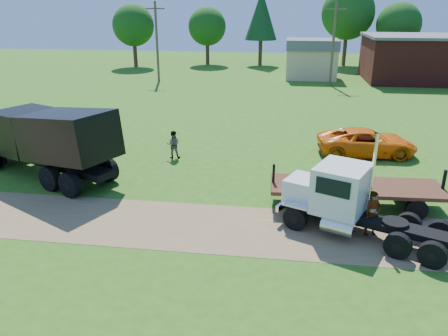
# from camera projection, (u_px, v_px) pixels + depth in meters

# --- Properties ---
(ground) EXTENTS (140.00, 140.00, 0.00)m
(ground) POSITION_uv_depth(u_px,v_px,m) (253.00, 230.00, 17.92)
(ground) COLOR #2F5A13
(ground) RESTS_ON ground
(dirt_track) EXTENTS (120.00, 4.20, 0.01)m
(dirt_track) POSITION_uv_depth(u_px,v_px,m) (253.00, 230.00, 17.92)
(dirt_track) COLOR brown
(dirt_track) RESTS_ON ground
(white_semi_tractor) EXTENTS (6.84, 4.66, 4.11)m
(white_semi_tractor) POSITION_uv_depth(u_px,v_px,m) (342.00, 198.00, 17.46)
(white_semi_tractor) COLOR black
(white_semi_tractor) RESTS_ON ground
(black_dump_truck) EXTENTS (9.11, 6.11, 3.96)m
(black_dump_truck) POSITION_uv_depth(u_px,v_px,m) (48.00, 138.00, 22.64)
(black_dump_truck) COLOR black
(black_dump_truck) RESTS_ON ground
(orange_pickup) EXTENTS (6.08, 3.26, 1.62)m
(orange_pickup) POSITION_uv_depth(u_px,v_px,m) (367.00, 142.00, 26.55)
(orange_pickup) COLOR orange
(orange_pickup) RESTS_ON ground
(flatbed_trailer) EXTENTS (7.70, 2.60, 1.95)m
(flatbed_trailer) POSITION_uv_depth(u_px,v_px,m) (356.00, 190.00, 19.63)
(flatbed_trailer) COLOR #3B2413
(flatbed_trailer) RESTS_ON ground
(spectator_a) EXTENTS (0.81, 0.69, 1.87)m
(spectator_a) POSITION_uv_depth(u_px,v_px,m) (373.00, 214.00, 17.23)
(spectator_a) COLOR #999999
(spectator_a) RESTS_ON ground
(spectator_b) EXTENTS (0.90, 0.75, 1.68)m
(spectator_b) POSITION_uv_depth(u_px,v_px,m) (173.00, 144.00, 26.02)
(spectator_b) COLOR #999999
(spectator_b) RESTS_ON ground
(brick_building) EXTENTS (15.40, 10.40, 5.30)m
(brick_building) POSITION_uv_depth(u_px,v_px,m) (431.00, 58.00, 51.70)
(brick_building) COLOR maroon
(brick_building) RESTS_ON ground
(tan_shed) EXTENTS (6.20, 5.40, 4.70)m
(tan_shed) POSITION_uv_depth(u_px,v_px,m) (311.00, 58.00, 53.61)
(tan_shed) COLOR tan
(tan_shed) RESTS_ON ground
(utility_poles) EXTENTS (42.20, 0.28, 9.00)m
(utility_poles) POSITION_uv_depth(u_px,v_px,m) (333.00, 43.00, 47.91)
(utility_poles) COLOR #493C29
(utility_poles) RESTS_ON ground
(tree_row) EXTENTS (54.51, 12.24, 11.28)m
(tree_row) POSITION_uv_depth(u_px,v_px,m) (309.00, 21.00, 62.32)
(tree_row) COLOR #322514
(tree_row) RESTS_ON ground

